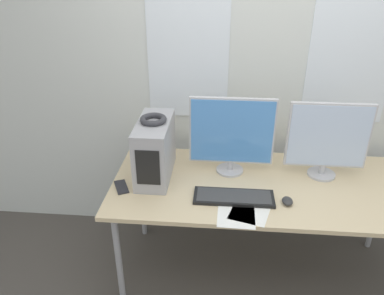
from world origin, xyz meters
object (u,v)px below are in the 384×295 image
(keyboard, at_px, (234,197))
(cell_phone, at_px, (121,187))
(monitor_main, at_px, (232,134))
(monitor_right_near, at_px, (328,139))
(headphones, at_px, (153,119))
(mouse, at_px, (287,201))
(pc_tower, at_px, (155,149))

(keyboard, height_order, cell_phone, keyboard)
(monitor_main, relative_size, monitor_right_near, 1.07)
(keyboard, bearing_deg, monitor_right_near, 28.79)
(headphones, height_order, monitor_main, monitor_main)
(keyboard, relative_size, mouse, 5.58)
(headphones, xyz_separation_m, keyboard, (0.51, -0.23, -0.39))
(monitor_main, bearing_deg, cell_phone, -158.97)
(monitor_right_near, bearing_deg, mouse, -128.17)
(monitor_right_near, distance_m, cell_phone, 1.34)
(headphones, xyz_separation_m, monitor_main, (0.49, 0.09, -0.12))
(pc_tower, distance_m, keyboard, 0.59)
(headphones, bearing_deg, cell_phone, -137.89)
(monitor_right_near, relative_size, keyboard, 1.07)
(monitor_main, xyz_separation_m, mouse, (0.34, -0.34, -0.26))
(cell_phone, bearing_deg, keyboard, -29.70)
(pc_tower, distance_m, cell_phone, 0.32)
(monitor_right_near, bearing_deg, monitor_main, -179.95)
(headphones, height_order, mouse, headphones)
(keyboard, xyz_separation_m, cell_phone, (-0.70, 0.06, -0.01))
(pc_tower, height_order, headphones, headphones)
(cell_phone, bearing_deg, headphones, 17.12)
(pc_tower, xyz_separation_m, mouse, (0.83, -0.25, -0.17))
(pc_tower, relative_size, mouse, 5.50)
(keyboard, height_order, mouse, mouse)
(monitor_right_near, xyz_separation_m, keyboard, (-0.58, -0.32, -0.26))
(headphones, bearing_deg, mouse, -17.04)
(pc_tower, xyz_separation_m, monitor_right_near, (1.10, 0.09, 0.08))
(mouse, distance_m, cell_phone, 1.02)
(monitor_right_near, xyz_separation_m, cell_phone, (-1.29, -0.26, -0.26))
(cell_phone, bearing_deg, monitor_right_near, -13.48)
(monitor_right_near, bearing_deg, keyboard, -151.21)
(monitor_main, distance_m, keyboard, 0.42)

